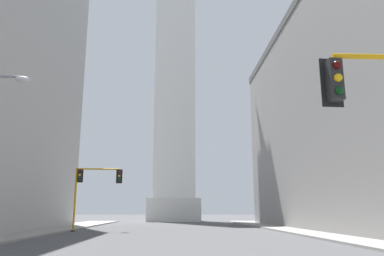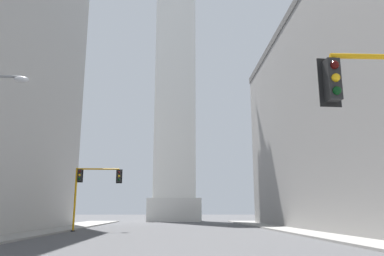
{
  "view_description": "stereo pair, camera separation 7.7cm",
  "coord_description": "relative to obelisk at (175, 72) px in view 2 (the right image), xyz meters",
  "views": [
    {
      "loc": [
        0.07,
        -2.56,
        1.83
      ],
      "look_at": [
        1.97,
        38.0,
        10.86
      ],
      "focal_mm": 35.0,
      "sensor_mm": 36.0,
      "label": 1
    },
    {
      "loc": [
        0.14,
        -2.56,
        1.83
      ],
      "look_at": [
        1.97,
        38.0,
        10.86
      ],
      "focal_mm": 35.0,
      "sensor_mm": 36.0,
      "label": 2
    }
  ],
  "objects": [
    {
      "name": "obelisk",
      "position": [
        0.0,
        0.0,
        0.0
      ],
      "size": [
        9.5,
        9.5,
        60.06
      ],
      "color": "silver",
      "rests_on": "ground_plane"
    },
    {
      "name": "sidewalk_right",
      "position": [
        12.05,
        -43.42,
        -28.93
      ],
      "size": [
        5.0,
        81.42,
        0.15
      ],
      "primitive_type": "cube",
      "color": "gray",
      "rests_on": "ground_plane"
    },
    {
      "name": "traffic_light_mid_left",
      "position": [
        -7.73,
        -34.54,
        -24.58
      ],
      "size": [
        4.46,
        0.52,
        5.83
      ],
      "color": "orange",
      "rests_on": "ground_plane"
    }
  ]
}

